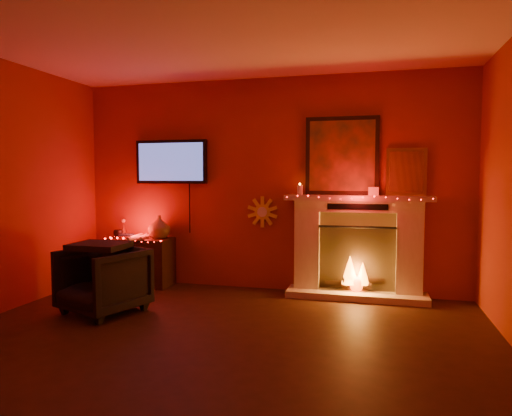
{
  "coord_description": "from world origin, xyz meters",
  "views": [
    {
      "loc": [
        1.33,
        -3.19,
        1.46
      ],
      "look_at": [
        0.07,
        1.7,
        1.11
      ],
      "focal_mm": 32.0,
      "sensor_mm": 36.0,
      "label": 1
    }
  ],
  "objects_px": {
    "sunburst_clock": "(262,212)",
    "console_table": "(142,257)",
    "tv": "(171,162)",
    "armchair": "(103,280)",
    "fireplace": "(356,237)"
  },
  "relations": [
    {
      "from": "console_table",
      "to": "tv",
      "type": "bearing_deg",
      "value": 27.97
    },
    {
      "from": "tv",
      "to": "console_table",
      "type": "distance_m",
      "value": 1.33
    },
    {
      "from": "tv",
      "to": "armchair",
      "type": "height_order",
      "value": "tv"
    },
    {
      "from": "tv",
      "to": "console_table",
      "type": "relative_size",
      "value": 1.32
    },
    {
      "from": "tv",
      "to": "fireplace",
      "type": "bearing_deg",
      "value": -1.5
    },
    {
      "from": "fireplace",
      "to": "sunburst_clock",
      "type": "distance_m",
      "value": 1.23
    },
    {
      "from": "tv",
      "to": "armchair",
      "type": "xyz_separation_m",
      "value": [
        -0.15,
        -1.41,
        -1.3
      ]
    },
    {
      "from": "console_table",
      "to": "armchair",
      "type": "bearing_deg",
      "value": -80.48
    },
    {
      "from": "armchair",
      "to": "sunburst_clock",
      "type": "bearing_deg",
      "value": 66.01
    },
    {
      "from": "fireplace",
      "to": "console_table",
      "type": "height_order",
      "value": "fireplace"
    },
    {
      "from": "console_table",
      "to": "armchair",
      "type": "distance_m",
      "value": 1.24
    },
    {
      "from": "tv",
      "to": "sunburst_clock",
      "type": "relative_size",
      "value": 3.1
    },
    {
      "from": "sunburst_clock",
      "to": "tv",
      "type": "bearing_deg",
      "value": -178.76
    },
    {
      "from": "console_table",
      "to": "sunburst_clock",
      "type": "bearing_deg",
      "value": 7.65
    },
    {
      "from": "sunburst_clock",
      "to": "console_table",
      "type": "bearing_deg",
      "value": -172.35
    }
  ]
}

